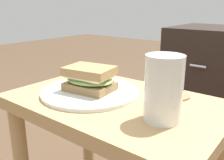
# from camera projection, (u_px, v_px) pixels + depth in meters

# --- Properties ---
(side_table) EXTENTS (0.56, 0.36, 0.46)m
(side_table) POSITION_uv_depth(u_px,v_px,m) (115.00, 130.00, 0.68)
(side_table) COLOR tan
(side_table) RESTS_ON ground
(plate) EXTENTS (0.27, 0.27, 0.01)m
(plate) POSITION_uv_depth(u_px,v_px,m) (90.00, 92.00, 0.70)
(plate) COLOR silver
(plate) RESTS_ON side_table
(sandwich_front) EXTENTS (0.15, 0.12, 0.07)m
(sandwich_front) POSITION_uv_depth(u_px,v_px,m) (90.00, 79.00, 0.69)
(sandwich_front) COLOR #9E7A4C
(sandwich_front) RESTS_ON plate
(beer_glass) EXTENTS (0.08, 0.08, 0.14)m
(beer_glass) POSITION_uv_depth(u_px,v_px,m) (163.00, 89.00, 0.52)
(beer_glass) COLOR silver
(beer_glass) RESTS_ON side_table
(coaster) EXTENTS (0.08, 0.08, 0.01)m
(coaster) POSITION_uv_depth(u_px,v_px,m) (174.00, 95.00, 0.68)
(coaster) COLOR #996B47
(coaster) RESTS_ON side_table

